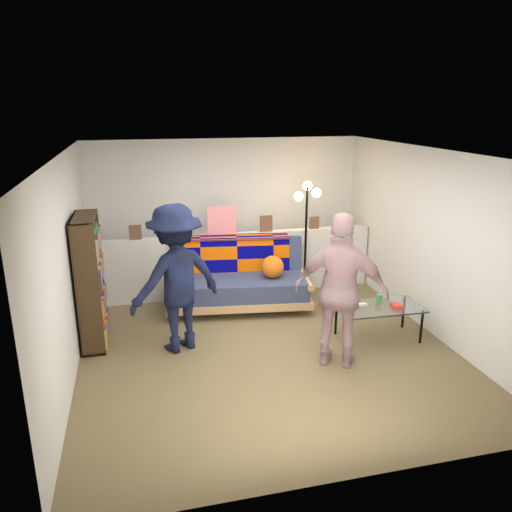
{
  "coord_description": "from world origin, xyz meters",
  "views": [
    {
      "loc": [
        -1.46,
        -5.57,
        2.95
      ],
      "look_at": [
        0.0,
        0.4,
        1.05
      ],
      "focal_mm": 35.0,
      "sensor_mm": 36.0,
      "label": 1
    }
  ],
  "objects_px": {
    "bookshelf": "(91,286)",
    "person_left": "(176,279)",
    "futon_sofa": "(240,280)",
    "floor_lamp": "(307,216)",
    "coffee_table": "(379,308)",
    "person_right": "(341,292)"
  },
  "relations": [
    {
      "from": "bookshelf",
      "to": "person_left",
      "type": "bearing_deg",
      "value": -21.65
    },
    {
      "from": "futon_sofa",
      "to": "floor_lamp",
      "type": "distance_m",
      "value": 1.47
    },
    {
      "from": "coffee_table",
      "to": "bookshelf",
      "type": "bearing_deg",
      "value": 167.87
    },
    {
      "from": "person_right",
      "to": "person_left",
      "type": "bearing_deg",
      "value": 4.25
    },
    {
      "from": "futon_sofa",
      "to": "floor_lamp",
      "type": "xyz_separation_m",
      "value": [
        1.15,
        0.34,
        0.85
      ]
    },
    {
      "from": "futon_sofa",
      "to": "person_left",
      "type": "bearing_deg",
      "value": -132.13
    },
    {
      "from": "bookshelf",
      "to": "person_right",
      "type": "height_order",
      "value": "person_right"
    },
    {
      "from": "floor_lamp",
      "to": "coffee_table",
      "type": "bearing_deg",
      "value": -78.45
    },
    {
      "from": "person_right",
      "to": "bookshelf",
      "type": "bearing_deg",
      "value": 5.64
    },
    {
      "from": "floor_lamp",
      "to": "bookshelf",
      "type": "bearing_deg",
      "value": -161.65
    },
    {
      "from": "futon_sofa",
      "to": "person_left",
      "type": "distance_m",
      "value": 1.6
    },
    {
      "from": "bookshelf",
      "to": "floor_lamp",
      "type": "relative_size",
      "value": 0.93
    },
    {
      "from": "person_left",
      "to": "person_right",
      "type": "distance_m",
      "value": 1.96
    },
    {
      "from": "floor_lamp",
      "to": "person_left",
      "type": "height_order",
      "value": "person_left"
    },
    {
      "from": "bookshelf",
      "to": "person_left",
      "type": "relative_size",
      "value": 0.9
    },
    {
      "from": "bookshelf",
      "to": "person_right",
      "type": "xyz_separation_m",
      "value": [
        2.8,
        -1.25,
        0.14
      ]
    },
    {
      "from": "futon_sofa",
      "to": "bookshelf",
      "type": "bearing_deg",
      "value": -160.7
    },
    {
      "from": "futon_sofa",
      "to": "coffee_table",
      "type": "relative_size",
      "value": 2.01
    },
    {
      "from": "person_left",
      "to": "person_right",
      "type": "xyz_separation_m",
      "value": [
        1.77,
        -0.85,
        -0.01
      ]
    },
    {
      "from": "person_left",
      "to": "person_right",
      "type": "height_order",
      "value": "person_left"
    },
    {
      "from": "person_left",
      "to": "futon_sofa",
      "type": "bearing_deg",
      "value": -156.04
    },
    {
      "from": "coffee_table",
      "to": "person_left",
      "type": "relative_size",
      "value": 0.6
    }
  ]
}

